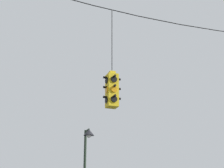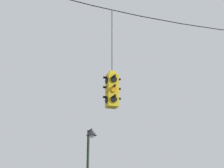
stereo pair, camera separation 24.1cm
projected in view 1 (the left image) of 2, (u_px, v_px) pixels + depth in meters
The scene contains 3 objects.
span_wire at pixel (160, 17), 12.40m from camera, with size 11.84×0.03×0.40m.
traffic_light_near_right_pole at pixel (112, 90), 10.80m from camera, with size 0.58×0.58×3.46m.
street_lamp at pixel (87, 157), 15.43m from camera, with size 0.48×0.83×4.93m.
Camera 1 is at (-5.47, -9.60, 1.69)m, focal length 55.00 mm.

